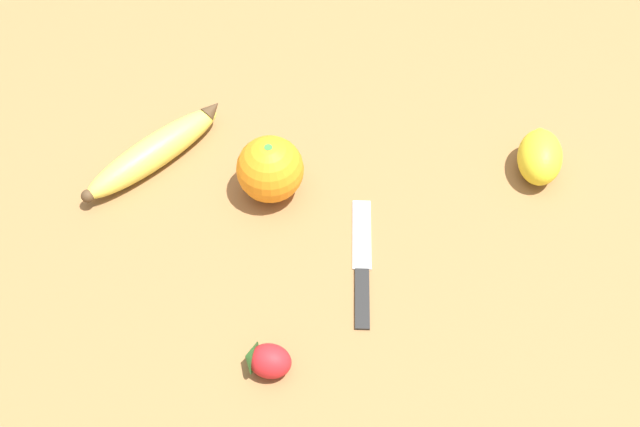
{
  "coord_description": "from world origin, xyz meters",
  "views": [
    {
      "loc": [
        -0.35,
        -0.48,
        0.75
      ],
      "look_at": [
        -0.06,
        -0.05,
        0.03
      ],
      "focal_mm": 42.0,
      "sensor_mm": 36.0,
      "label": 1
    }
  ],
  "objects_px": {
    "orange": "(270,169)",
    "paring_knife": "(362,266)",
    "strawberry": "(267,360)",
    "banana": "(155,151)",
    "lemon": "(540,157)"
  },
  "relations": [
    {
      "from": "banana",
      "to": "orange",
      "type": "xyz_separation_m",
      "value": [
        0.1,
        -0.12,
        0.02
      ]
    },
    {
      "from": "orange",
      "to": "strawberry",
      "type": "bearing_deg",
      "value": -122.76
    },
    {
      "from": "banana",
      "to": "paring_knife",
      "type": "distance_m",
      "value": 0.3
    },
    {
      "from": "orange",
      "to": "paring_knife",
      "type": "height_order",
      "value": "orange"
    },
    {
      "from": "lemon",
      "to": "paring_knife",
      "type": "xyz_separation_m",
      "value": [
        -0.27,
        0.01,
        -0.02
      ]
    },
    {
      "from": "lemon",
      "to": "banana",
      "type": "bearing_deg",
      "value": 144.5
    },
    {
      "from": "banana",
      "to": "strawberry",
      "type": "height_order",
      "value": "banana"
    },
    {
      "from": "banana",
      "to": "paring_knife",
      "type": "xyz_separation_m",
      "value": [
        0.13,
        -0.28,
        -0.02
      ]
    },
    {
      "from": "orange",
      "to": "strawberry",
      "type": "relative_size",
      "value": 1.35
    },
    {
      "from": "strawberry",
      "to": "lemon",
      "type": "xyz_separation_m",
      "value": [
        0.43,
        0.04,
        0.01
      ]
    },
    {
      "from": "banana",
      "to": "lemon",
      "type": "height_order",
      "value": "lemon"
    },
    {
      "from": "banana",
      "to": "orange",
      "type": "distance_m",
      "value": 0.16
    },
    {
      "from": "orange",
      "to": "paring_knife",
      "type": "bearing_deg",
      "value": -79.75
    },
    {
      "from": "strawberry",
      "to": "paring_knife",
      "type": "xyz_separation_m",
      "value": [
        0.16,
        0.05,
        -0.02
      ]
    },
    {
      "from": "banana",
      "to": "lemon",
      "type": "distance_m",
      "value": 0.49
    }
  ]
}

